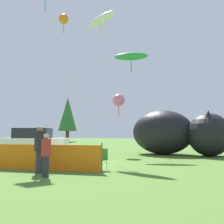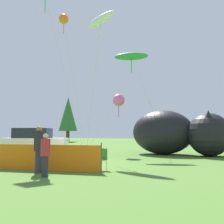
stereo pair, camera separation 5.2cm
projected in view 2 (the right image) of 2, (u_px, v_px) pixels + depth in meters
The scene contains 14 objects.
ground_plane at pixel (74, 163), 13.48m from camera, with size 120.00×120.00×0.00m, color #4C752D.
parked_car at pixel (35, 143), 16.15m from camera, with size 4.33×2.91×1.95m.
folding_chair at pixel (101, 158), 11.04m from camera, with size 0.63×0.63×0.94m.
inflatable_cat at pixel (176, 134), 18.78m from camera, with size 7.46×3.95×3.39m.
safety_fence at pixel (32, 157), 11.08m from camera, with size 6.42×0.98×1.23m.
spectator_in_yellow_shirt at pixel (39, 147), 10.29m from camera, with size 0.42×0.42×1.91m.
spectator_in_black_shirt at pixel (45, 153), 9.35m from camera, with size 0.35×0.35×1.62m.
kite_orange_flower at pixel (64, 20), 21.69m from camera, with size 2.90×0.86×11.98m.
kite_pink_octopus at pixel (119, 100), 18.94m from camera, with size 2.66×2.00×4.60m.
kite_green_fish at pixel (131, 57), 19.47m from camera, with size 4.01×1.96×7.95m.
kite_teal_diamond at pixel (46, 0), 18.14m from camera, with size 2.99×2.39×11.86m.
kite_white_ghost at pixel (101, 20), 18.38m from camera, with size 2.69×1.39×10.54m.
horizon_tree_west at pixel (154, 125), 46.73m from camera, with size 2.21×2.21×5.26m.
horizon_tree_mid at pixel (68, 114), 47.92m from camera, with size 3.57×3.57×8.52m.
Camera 2 is at (7.01, -11.91, 1.63)m, focal length 40.00 mm.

